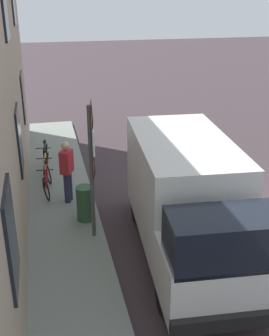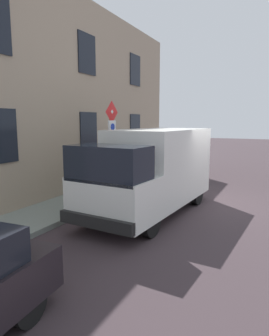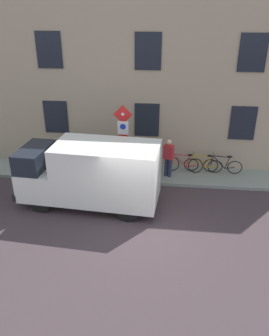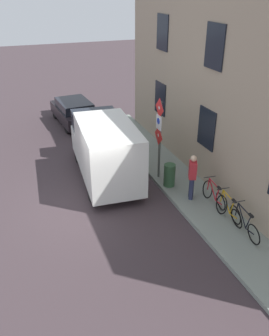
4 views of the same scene
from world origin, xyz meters
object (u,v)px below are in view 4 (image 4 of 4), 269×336
object	(u,v)px
bicycle_black	(244,223)
litter_bin	(169,175)
delivery_van	(105,148)
bicycle_orange	(228,209)
bicycle_red	(214,196)
parked_hatchback	(74,111)
pedestrian	(192,176)
sign_post_stacked	(159,130)

from	to	relation	value
bicycle_black	litter_bin	distance (m)	3.64
delivery_van	bicycle_orange	size ratio (longest dim) A/B	3.18
bicycle_red	parked_hatchback	bearing A→B (deg)	19.65
bicycle_red	litter_bin	size ratio (longest dim) A/B	1.91
bicycle_red	bicycle_black	bearing A→B (deg)	-175.43
bicycle_black	pedestrian	bearing A→B (deg)	17.15
parked_hatchback	bicycle_red	bearing A→B (deg)	-169.31
delivery_van	bicycle_red	world-z (taller)	delivery_van
sign_post_stacked	delivery_van	distance (m)	2.30
sign_post_stacked	bicycle_black	bearing A→B (deg)	-76.55
sign_post_stacked	delivery_van	bearing A→B (deg)	153.82
delivery_van	sign_post_stacked	bearing A→B (deg)	-111.87
sign_post_stacked	litter_bin	distance (m)	1.80
bicycle_black	bicycle_orange	world-z (taller)	same
parked_hatchback	bicycle_red	xyz separation A→B (m)	(2.78, -10.32, -0.22)
bicycle_black	bicycle_red	xyz separation A→B (m)	(0.00, 1.73, 0.00)
parked_hatchback	litter_bin	distance (m)	8.73
pedestrian	bicycle_red	bearing A→B (deg)	153.42
sign_post_stacked	parked_hatchback	size ratio (longest dim) A/B	0.77
sign_post_stacked	bicycle_red	size ratio (longest dim) A/B	1.85
parked_hatchback	bicycle_orange	distance (m)	11.53
parked_hatchback	pedestrian	size ratio (longest dim) A/B	2.40
sign_post_stacked	pedestrian	bearing A→B (deg)	-75.57
bicycle_orange	pedestrian	xyz separation A→B (m)	(-0.54, 1.56, 0.56)
sign_post_stacked	bicycle_orange	world-z (taller)	sign_post_stacked
sign_post_stacked	bicycle_orange	distance (m)	3.98
delivery_van	litter_bin	xyz separation A→B (m)	(2.06, -1.72, -0.74)
sign_post_stacked	delivery_van	size ratio (longest dim) A/B	0.58
bicycle_black	pedestrian	distance (m)	2.54
delivery_van	bicycle_red	distance (m)	4.67
pedestrian	bicycle_black	bearing A→B (deg)	127.92
litter_bin	bicycle_red	bearing A→B (deg)	-63.85
sign_post_stacked	bicycle_black	xyz separation A→B (m)	(1.03, -4.32, -1.69)
delivery_van	bicycle_black	world-z (taller)	delivery_van
litter_bin	bicycle_orange	bearing A→B (deg)	-71.64
bicycle_orange	pedestrian	size ratio (longest dim) A/B	1.00
bicycle_red	pedestrian	size ratio (longest dim) A/B	1.00
bicycle_orange	bicycle_red	bearing A→B (deg)	4.51
delivery_van	bicycle_red	bearing A→B (deg)	-135.85
sign_post_stacked	bicycle_orange	xyz separation A→B (m)	(1.03, -3.45, -1.69)
parked_hatchback	bicycle_red	size ratio (longest dim) A/B	2.40
bicycle_black	pedestrian	xyz separation A→B (m)	(-0.54, 2.42, 0.56)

